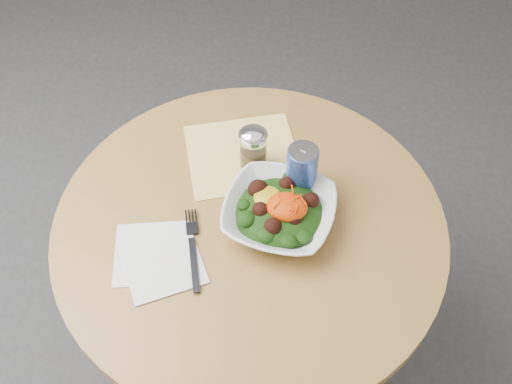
# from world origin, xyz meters

# --- Properties ---
(ground) EXTENTS (6.00, 6.00, 0.00)m
(ground) POSITION_xyz_m (0.00, 0.00, 0.00)
(ground) COLOR #303033
(ground) RESTS_ON ground
(table) EXTENTS (0.90, 0.90, 0.75)m
(table) POSITION_xyz_m (0.00, 0.00, 0.55)
(table) COLOR black
(table) RESTS_ON ground
(cloth_napkin) EXTENTS (0.34, 0.33, 0.00)m
(cloth_napkin) POSITION_xyz_m (-0.05, 0.19, 0.75)
(cloth_napkin) COLOR yellow
(cloth_napkin) RESTS_ON table
(paper_napkins) EXTENTS (0.24, 0.23, 0.00)m
(paper_napkins) POSITION_xyz_m (-0.18, -0.13, 0.75)
(paper_napkins) COLOR white
(paper_napkins) RESTS_ON table
(salad_bowl) EXTENTS (0.28, 0.28, 0.09)m
(salad_bowl) POSITION_xyz_m (0.07, 0.01, 0.78)
(salad_bowl) COLOR white
(salad_bowl) RESTS_ON table
(fork) EXTENTS (0.08, 0.21, 0.00)m
(fork) POSITION_xyz_m (-0.11, -0.10, 0.76)
(fork) COLOR black
(fork) RESTS_ON table
(spice_shaker) EXTENTS (0.07, 0.07, 0.12)m
(spice_shaker) POSITION_xyz_m (-0.02, 0.16, 0.81)
(spice_shaker) COLOR silver
(spice_shaker) RESTS_ON table
(beverage_can) EXTENTS (0.07, 0.07, 0.14)m
(beverage_can) POSITION_xyz_m (0.10, 0.11, 0.82)
(beverage_can) COLOR #0D1997
(beverage_can) RESTS_ON table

